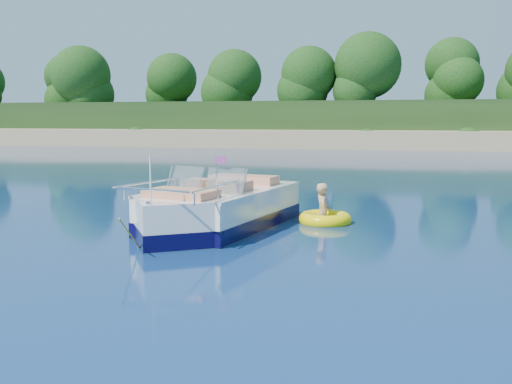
# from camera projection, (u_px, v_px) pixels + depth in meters

# --- Properties ---
(ground) EXTENTS (160.00, 160.00, 0.00)m
(ground) POSITION_uv_depth(u_px,v_px,m) (281.00, 237.00, 12.11)
(ground) COLOR #092044
(ground) RESTS_ON ground
(shoreline) EXTENTS (170.00, 59.00, 6.00)m
(shoreline) POSITION_uv_depth(u_px,v_px,m) (379.00, 130.00, 73.37)
(shoreline) COLOR tan
(shoreline) RESTS_ON ground
(treeline) EXTENTS (150.00, 7.12, 8.19)m
(treeline) POSITION_uv_depth(u_px,v_px,m) (373.00, 84.00, 50.86)
(treeline) COLOR black
(treeline) RESTS_ON ground
(motorboat) EXTENTS (3.00, 6.10, 2.05)m
(motorboat) POSITION_uv_depth(u_px,v_px,m) (214.00, 212.00, 12.85)
(motorboat) COLOR white
(motorboat) RESTS_ON ground
(tow_tube) EXTENTS (1.45, 1.45, 0.34)m
(tow_tube) POSITION_uv_depth(u_px,v_px,m) (325.00, 219.00, 13.73)
(tow_tube) COLOR #FFE205
(tow_tube) RESTS_ON ground
(boy) EXTENTS (0.53, 0.85, 1.56)m
(boy) POSITION_uv_depth(u_px,v_px,m) (323.00, 222.00, 13.85)
(boy) COLOR tan
(boy) RESTS_ON ground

